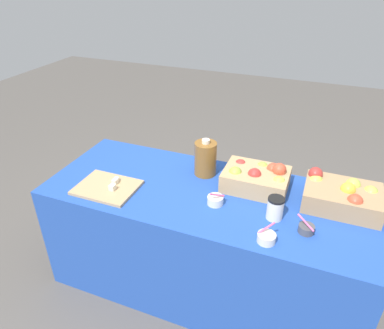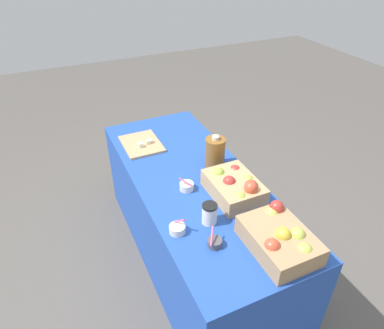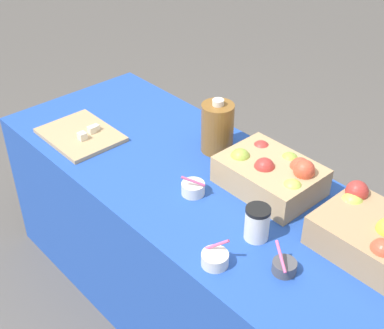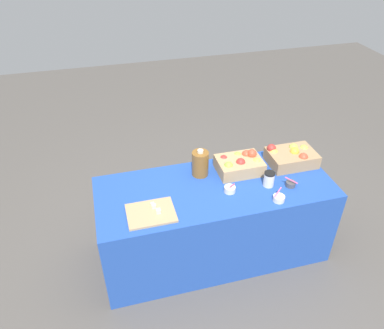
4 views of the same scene
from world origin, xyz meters
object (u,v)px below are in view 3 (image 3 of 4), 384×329
(sample_bowl_mid, at_px, (193,188))
(cutting_board_front, at_px, (81,135))
(apple_crate_middle, at_px, (272,173))
(apple_crate_left, at_px, (379,236))
(sample_bowl_near, at_px, (284,266))
(coffee_cup, at_px, (257,223))
(cider_jug, at_px, (217,127))
(sample_bowl_far, at_px, (215,259))

(sample_bowl_mid, bearing_deg, cutting_board_front, -171.75)
(apple_crate_middle, distance_m, sample_bowl_mid, 0.30)
(apple_crate_left, distance_m, sample_bowl_mid, 0.68)
(apple_crate_middle, height_order, sample_bowl_mid, apple_crate_middle)
(sample_bowl_near, xyz_separation_m, sample_bowl_mid, (-0.49, 0.06, 0.00))
(sample_bowl_near, xyz_separation_m, coffee_cup, (-0.17, 0.05, 0.04))
(apple_crate_middle, xyz_separation_m, cider_jug, (-0.33, 0.04, 0.04))
(apple_crate_middle, relative_size, sample_bowl_near, 3.92)
(cutting_board_front, distance_m, sample_bowl_near, 1.13)
(cider_jug, bearing_deg, sample_bowl_mid, -60.37)
(apple_crate_left, relative_size, coffee_cup, 3.18)
(apple_crate_left, relative_size, cider_jug, 1.67)
(sample_bowl_far, bearing_deg, sample_bowl_near, 39.25)
(cutting_board_front, relative_size, sample_bowl_mid, 3.70)
(apple_crate_left, bearing_deg, sample_bowl_near, -116.07)
(cider_jug, bearing_deg, apple_crate_left, -3.20)
(apple_crate_middle, xyz_separation_m, sample_bowl_far, (0.15, -0.44, -0.04))
(sample_bowl_far, bearing_deg, apple_crate_left, 54.11)
(apple_crate_left, relative_size, apple_crate_middle, 1.07)
(apple_crate_middle, distance_m, cutting_board_front, 0.88)
(cutting_board_front, height_order, sample_bowl_far, sample_bowl_far)
(apple_crate_middle, height_order, cider_jug, cider_jug)
(sample_bowl_near, distance_m, sample_bowl_mid, 0.50)
(sample_bowl_near, distance_m, sample_bowl_far, 0.22)
(sample_bowl_near, height_order, coffee_cup, coffee_cup)
(sample_bowl_mid, relative_size, cider_jug, 0.40)
(cutting_board_front, distance_m, coffee_cup, 0.97)
(apple_crate_middle, xyz_separation_m, sample_bowl_near, (0.32, -0.30, -0.04))
(sample_bowl_mid, xyz_separation_m, sample_bowl_far, (0.32, -0.20, -0.00))
(apple_crate_left, relative_size, sample_bowl_far, 3.92)
(cider_jug, bearing_deg, sample_bowl_far, -44.84)
(cutting_board_front, distance_m, sample_bowl_far, 0.97)
(apple_crate_middle, distance_m, sample_bowl_far, 0.47)
(sample_bowl_near, relative_size, sample_bowl_far, 0.93)
(sample_bowl_near, relative_size, sample_bowl_mid, 1.00)
(cutting_board_front, relative_size, coffee_cup, 2.79)
(apple_crate_middle, distance_m, cider_jug, 0.34)
(apple_crate_middle, bearing_deg, cider_jug, 173.77)
(sample_bowl_far, bearing_deg, sample_bowl_mid, 148.50)
(cutting_board_front, bearing_deg, coffee_cup, 5.27)
(sample_bowl_near, xyz_separation_m, sample_bowl_far, (-0.17, -0.14, 0.00))
(sample_bowl_near, height_order, sample_bowl_mid, sample_bowl_mid)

